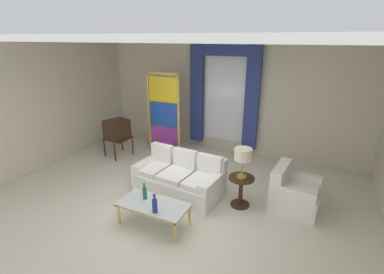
{
  "coord_description": "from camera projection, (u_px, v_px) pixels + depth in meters",
  "views": [
    {
      "loc": [
        2.38,
        -4.06,
        3.02
      ],
      "look_at": [
        -0.02,
        0.9,
        1.05
      ],
      "focal_mm": 26.08,
      "sensor_mm": 36.0,
      "label": 1
    }
  ],
  "objects": [
    {
      "name": "bottle_blue_decanter",
      "position": [
        145.0,
        192.0,
        4.74
      ],
      "size": [
        0.07,
        0.07,
        0.31
      ],
      "color": "#196B3D",
      "rests_on": "coffee_table"
    },
    {
      "name": "ceiling_slab",
      "position": [
        191.0,
        38.0,
        5.09
      ],
      "size": [
        8.0,
        7.6,
        0.04
      ],
      "primitive_type": "cube",
      "color": "white"
    },
    {
      "name": "coffee_table",
      "position": [
        154.0,
        206.0,
        4.66
      ],
      "size": [
        1.17,
        0.58,
        0.41
      ],
      "color": "silver",
      "rests_on": "ground"
    },
    {
      "name": "curtained_window",
      "position": [
        224.0,
        89.0,
        7.32
      ],
      "size": [
        2.0,
        0.17,
        2.7
      ],
      "color": "white",
      "rests_on": "ground"
    },
    {
      "name": "wall_rear",
      "position": [
        227.0,
        97.0,
        7.52
      ],
      "size": [
        8.0,
        0.12,
        3.0
      ],
      "primitive_type": "cube",
      "color": "beige",
      "rests_on": "ground"
    },
    {
      "name": "wall_left",
      "position": [
        55.0,
        102.0,
        6.94
      ],
      "size": [
        0.12,
        7.0,
        3.0
      ],
      "primitive_type": "cube",
      "color": "beige",
      "rests_on": "ground"
    },
    {
      "name": "table_lamp_brass",
      "position": [
        243.0,
        156.0,
        4.98
      ],
      "size": [
        0.32,
        0.32,
        0.57
      ],
      "color": "#B29338",
      "rests_on": "round_side_table"
    },
    {
      "name": "stained_glass_divider",
      "position": [
        164.0,
        116.0,
        7.34
      ],
      "size": [
        0.95,
        0.05,
        2.2
      ],
      "color": "gold",
      "rests_on": "ground"
    },
    {
      "name": "couch_white_long",
      "position": [
        181.0,
        178.0,
        5.73
      ],
      "size": [
        1.83,
        1.07,
        0.86
      ],
      "color": "white",
      "rests_on": "ground"
    },
    {
      "name": "vintage_tv",
      "position": [
        117.0,
        130.0,
        7.32
      ],
      "size": [
        0.65,
        0.7,
        1.35
      ],
      "color": "#382314",
      "rests_on": "ground"
    },
    {
      "name": "peacock_figurine",
      "position": [
        166.0,
        153.0,
        7.14
      ],
      "size": [
        0.44,
        0.6,
        0.5
      ],
      "color": "beige",
      "rests_on": "ground"
    },
    {
      "name": "ground_plane",
      "position": [
        173.0,
        202.0,
        5.43
      ],
      "size": [
        16.0,
        16.0,
        0.0
      ],
      "primitive_type": "plane",
      "color": "silver"
    },
    {
      "name": "round_side_table",
      "position": [
        241.0,
        189.0,
        5.21
      ],
      "size": [
        0.48,
        0.48,
        0.59
      ],
      "color": "#382314",
      "rests_on": "ground"
    },
    {
      "name": "bottle_crystal_tall",
      "position": [
        155.0,
        205.0,
        4.37
      ],
      "size": [
        0.08,
        0.08,
        0.33
      ],
      "color": "navy",
      "rests_on": "coffee_table"
    },
    {
      "name": "armchair_white",
      "position": [
        293.0,
        193.0,
        5.18
      ],
      "size": [
        0.89,
        0.88,
        0.8
      ],
      "color": "white",
      "rests_on": "ground"
    }
  ]
}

